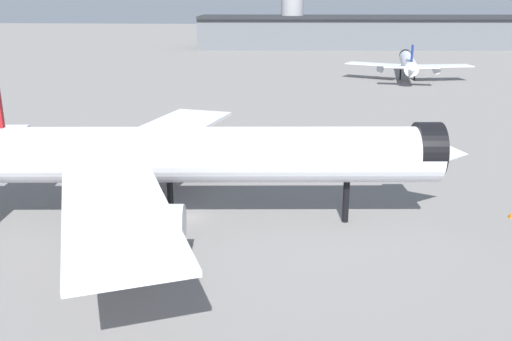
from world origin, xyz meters
TOP-DOWN VIEW (x-y plane):
  - ground at (0.00, 0.00)m, footprint 900.00×900.00m
  - airliner_near_gate at (0.37, -1.21)m, footprint 59.99×54.54m
  - airliner_far_taxiway at (44.28, 111.14)m, footprint 36.32×40.11m
  - terminal_building at (52.46, 216.58)m, footprint 180.26×43.73m
  - service_truck_front at (18.42, 31.06)m, footprint 5.47×5.56m
  - traffic_cone_near_nose at (36.09, 2.66)m, footprint 0.59×0.59m

SIDE VIEW (x-z plane):
  - ground at x=0.00m, z-range 0.00..0.00m
  - traffic_cone_near_nose at x=36.09m, z-range 0.00..0.74m
  - service_truck_front at x=18.42m, z-range 0.09..3.09m
  - airliner_far_taxiway at x=44.28m, z-range -0.66..10.47m
  - airliner_near_gate at x=0.37m, z-range -1.01..16.05m
  - terminal_building at x=52.46m, z-range -5.40..20.86m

